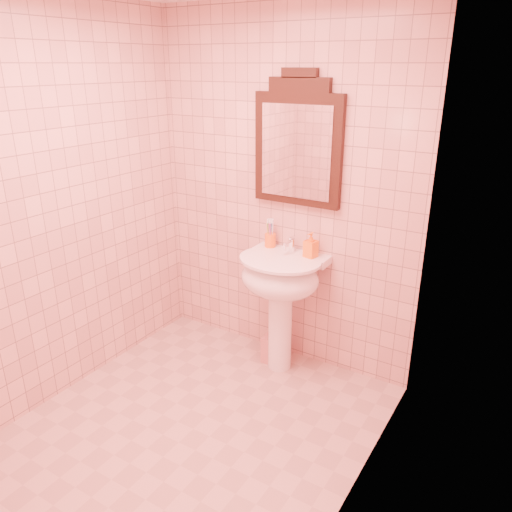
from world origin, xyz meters
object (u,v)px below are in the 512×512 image
Objects in this scene: toothbrush_cup at (270,240)px; towel at (274,350)px; pedestal_sink at (280,285)px; soap_dispenser at (311,245)px; mirror at (298,144)px.

towel is at bearing -47.15° from toothbrush_cup.
soap_dispenser reaches higher than pedestal_sink.
mirror is 4.22× the size of towel.
toothbrush_cup reaches higher than soap_dispenser.
pedestal_sink is 4.95× the size of soap_dispenser.
mirror reaches higher than soap_dispenser.
mirror is 0.71m from toothbrush_cup.
towel is at bearing -145.23° from soap_dispenser.
towel is (-0.06, 0.03, -0.56)m from pedestal_sink.
toothbrush_cup is at bearing -166.64° from mirror.
mirror is at bearing 90.00° from pedestal_sink.
mirror is at bearing 13.36° from toothbrush_cup.
pedestal_sink is 0.35m from toothbrush_cup.
toothbrush_cup is 1.05× the size of soap_dispenser.
mirror reaches higher than towel.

